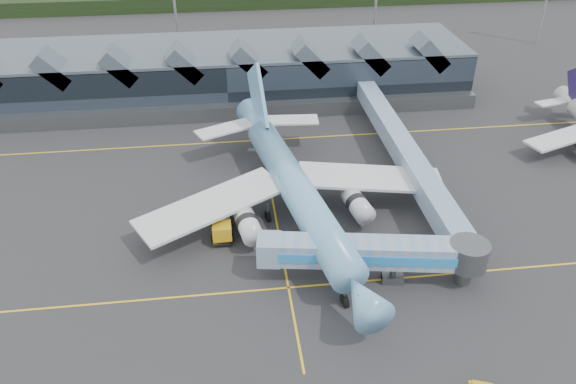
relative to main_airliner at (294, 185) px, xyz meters
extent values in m
plane|color=#29292B|center=(-2.47, -6.13, -4.55)|extent=(260.00, 260.00, 0.00)
cube|color=yellow|center=(-2.47, -14.13, -4.55)|extent=(120.00, 0.25, 0.01)
cube|color=yellow|center=(-2.47, 21.87, -4.55)|extent=(120.00, 0.25, 0.01)
cube|color=yellow|center=(-2.47, 3.87, -4.55)|extent=(0.25, 60.00, 0.01)
cube|color=black|center=(-2.47, 103.87, -2.55)|extent=(260.00, 4.00, 4.00)
cube|color=black|center=(-7.47, 41.87, -0.05)|extent=(90.00, 20.00, 9.00)
cube|color=#47535F|center=(-7.47, 41.87, 4.65)|extent=(90.00, 20.00, 0.60)
cube|color=#515458|center=(-7.47, 30.87, -3.25)|extent=(90.00, 2.50, 2.60)
cube|color=#47535F|center=(-36.47, 34.87, 4.75)|extent=(6.43, 6.00, 6.43)
cube|color=#47535F|center=(-25.47, 34.87, 4.75)|extent=(6.43, 6.00, 6.43)
cube|color=#47535F|center=(-14.47, 34.87, 4.75)|extent=(6.43, 6.00, 6.43)
cube|color=#47535F|center=(-3.47, 34.87, 4.75)|extent=(6.43, 6.00, 6.43)
cube|color=#47535F|center=(7.53, 34.87, 4.75)|extent=(6.43, 6.00, 6.43)
cube|color=#47535F|center=(18.53, 34.87, 4.75)|extent=(6.43, 6.00, 6.43)
cube|color=#47535F|center=(29.53, 34.87, 4.75)|extent=(6.43, 6.00, 6.43)
cylinder|color=gray|center=(-17.47, 65.87, 6.45)|extent=(0.56, 0.56, 22.00)
cylinder|color=gray|center=(27.53, 65.87, 6.45)|extent=(0.56, 0.56, 22.00)
cylinder|color=#67B0D2|center=(0.28, -1.54, 0.02)|extent=(10.38, 34.54, 4.24)
cone|color=#67B0D2|center=(3.92, -21.32, 0.02)|extent=(5.23, 6.56, 4.24)
cube|color=black|center=(4.06, -22.05, 0.91)|extent=(1.64, 0.62, 0.48)
cone|color=#67B0D2|center=(-3.53, 19.20, 0.34)|extent=(5.59, 8.49, 4.24)
cube|color=silver|center=(-10.63, -2.10, -0.72)|extent=(19.97, 14.78, 1.40)
cube|color=silver|center=(10.68, 1.82, -0.72)|extent=(19.93, 8.86, 1.40)
cylinder|color=silver|center=(-6.38, -5.26, -1.78)|extent=(3.65, 6.26, 2.63)
cylinder|color=silver|center=(7.83, -2.65, -1.78)|extent=(3.65, 6.26, 2.63)
cube|color=#67B0D2|center=(-3.18, 17.27, 4.76)|extent=(2.46, 10.76, 11.68)
cube|color=silver|center=(-8.40, 16.81, 0.34)|extent=(9.46, 6.78, 0.28)
cube|color=silver|center=(1.87, 18.70, 0.34)|extent=(9.03, 3.98, 0.28)
cylinder|color=#515458|center=(3.21, -17.47, -3.33)|extent=(0.31, 0.31, 2.45)
cylinder|color=#515458|center=(-3.52, -0.75, -3.33)|extent=(0.31, 0.31, 2.45)
cylinder|color=#515458|center=(3.56, 0.55, -3.33)|extent=(0.31, 0.31, 2.45)
cylinder|color=black|center=(3.21, -17.47, -4.11)|extent=(0.78, 1.63, 1.57)
cone|color=silver|center=(51.74, 23.79, -0.99)|extent=(3.19, 5.00, 3.09)
cube|color=silver|center=(44.26, 11.66, -1.76)|extent=(13.46, 7.55, 1.03)
cube|color=silver|center=(48.24, 22.94, -0.99)|extent=(6.22, 3.41, 0.26)
cube|color=#7092BA|center=(6.46, -13.75, -0.63)|extent=(20.18, 6.25, 2.89)
cube|color=#2A87D4|center=(6.20, -15.27, -0.63)|extent=(19.70, 3.41, 1.20)
cube|color=#7092BA|center=(-4.37, -11.94, -0.63)|extent=(3.09, 3.58, 2.99)
cylinder|color=#515458|center=(9.41, -14.24, -2.59)|extent=(0.70, 0.70, 3.92)
cube|color=#515458|center=(9.41, -14.24, -4.10)|extent=(2.69, 2.36, 0.90)
cylinder|color=black|center=(8.43, -14.08, -4.20)|extent=(0.54, 0.95, 0.90)
cylinder|color=black|center=(10.40, -14.40, -4.20)|extent=(0.54, 0.95, 0.90)
cylinder|color=#515458|center=(17.29, -15.56, -0.63)|extent=(4.39, 4.39, 2.99)
cylinder|color=#515458|center=(17.29, -15.56, -2.59)|extent=(1.80, 1.80, 3.92)
cube|color=black|center=(-9.59, -1.82, -3.83)|extent=(2.40, 8.75, 0.49)
cube|color=gold|center=(-9.56, -5.12, -2.81)|extent=(2.35, 2.15, 2.13)
cube|color=black|center=(-9.56, -5.89, -2.32)|extent=(2.14, 0.16, 0.97)
cylinder|color=silver|center=(-9.60, -0.66, -2.52)|extent=(2.28, 5.65, 2.23)
sphere|color=silver|center=(-9.62, 2.16, -2.52)|extent=(2.13, 2.13, 2.13)
sphere|color=silver|center=(-9.58, -3.47, -2.52)|extent=(2.13, 2.13, 2.13)
cylinder|color=black|center=(-10.78, -4.74, -4.07)|extent=(0.35, 0.97, 0.97)
cylinder|color=black|center=(-8.35, -4.72, -4.07)|extent=(0.35, 0.97, 0.97)
cylinder|color=black|center=(-10.81, -1.34, -4.07)|extent=(0.35, 0.97, 0.97)
cylinder|color=black|center=(-8.38, -1.32, -4.07)|extent=(0.35, 0.97, 0.97)
cylinder|color=black|center=(-10.83, 1.08, -4.07)|extent=(0.35, 0.97, 0.97)
cylinder|color=black|center=(-8.40, 1.10, -4.07)|extent=(0.35, 0.97, 0.97)
camera|label=1|loc=(-8.32, -60.80, 38.52)|focal=35.00mm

